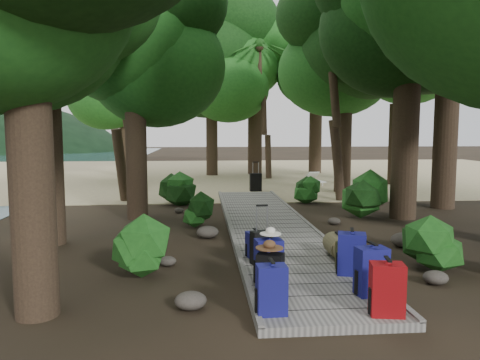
{
  "coord_description": "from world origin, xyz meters",
  "views": [
    {
      "loc": [
        -1.64,
        -10.1,
        2.37
      ],
      "look_at": [
        -0.55,
        2.89,
        1.0
      ],
      "focal_mm": 35.0,
      "sensor_mm": 36.0,
      "label": 1
    }
  ],
  "objects_px": {
    "backpack_right_d": "(348,254)",
    "kayak": "(181,180)",
    "backpack_right_b": "(371,269)",
    "backpack_left_b": "(270,272)",
    "backpack_left_d": "(256,243)",
    "suitcase_on_boardwalk": "(262,247)",
    "backpack_left_c": "(269,259)",
    "duffel_right_khaki": "(338,246)",
    "backpack_right_a": "(387,286)",
    "lone_suitcase_on_sand": "(256,182)",
    "backpack_right_c": "(352,252)",
    "sun_lounger": "(315,179)",
    "backpack_left_a": "(272,287)"
  },
  "relations": [
    {
      "from": "backpack_left_c",
      "to": "backpack_right_c",
      "type": "bearing_deg",
      "value": 5.79
    },
    {
      "from": "backpack_left_c",
      "to": "suitcase_on_boardwalk",
      "type": "bearing_deg",
      "value": 81.22
    },
    {
      "from": "backpack_right_a",
      "to": "duffel_right_khaki",
      "type": "bearing_deg",
      "value": 96.48
    },
    {
      "from": "backpack_right_a",
      "to": "backpack_left_d",
      "type": "bearing_deg",
      "value": 124.98
    },
    {
      "from": "sun_lounger",
      "to": "backpack_left_d",
      "type": "bearing_deg",
      "value": -120.85
    },
    {
      "from": "lone_suitcase_on_sand",
      "to": "backpack_left_c",
      "type": "bearing_deg",
      "value": -100.41
    },
    {
      "from": "backpack_right_c",
      "to": "sun_lounger",
      "type": "distance_m",
      "value": 13.32
    },
    {
      "from": "backpack_right_d",
      "to": "kayak",
      "type": "distance_m",
      "value": 14.17
    },
    {
      "from": "backpack_left_b",
      "to": "sun_lounger",
      "type": "distance_m",
      "value": 14.45
    },
    {
      "from": "backpack_right_d",
      "to": "lone_suitcase_on_sand",
      "type": "xyz_separation_m",
      "value": [
        -0.24,
        10.86,
        -0.01
      ]
    },
    {
      "from": "backpack_left_b",
      "to": "backpack_right_c",
      "type": "distance_m",
      "value": 1.63
    },
    {
      "from": "lone_suitcase_on_sand",
      "to": "backpack_right_a",
      "type": "bearing_deg",
      "value": -94.12
    },
    {
      "from": "backpack_right_b",
      "to": "sun_lounger",
      "type": "bearing_deg",
      "value": 72.41
    },
    {
      "from": "backpack_right_b",
      "to": "backpack_left_b",
      "type": "bearing_deg",
      "value": 168.24
    },
    {
      "from": "backpack_right_a",
      "to": "backpack_left_c",
      "type": "bearing_deg",
      "value": 144.1
    },
    {
      "from": "backpack_right_b",
      "to": "lone_suitcase_on_sand",
      "type": "bearing_deg",
      "value": 84.18
    },
    {
      "from": "backpack_left_a",
      "to": "backpack_left_b",
      "type": "height_order",
      "value": "backpack_left_a"
    },
    {
      "from": "suitcase_on_boardwalk",
      "to": "backpack_left_a",
      "type": "bearing_deg",
      "value": -113.0
    },
    {
      "from": "lone_suitcase_on_sand",
      "to": "kayak",
      "type": "xyz_separation_m",
      "value": [
        -3.04,
        2.93,
        -0.18
      ]
    },
    {
      "from": "sun_lounger",
      "to": "lone_suitcase_on_sand",
      "type": "bearing_deg",
      "value": -157.8
    },
    {
      "from": "suitcase_on_boardwalk",
      "to": "backpack_right_a",
      "type": "bearing_deg",
      "value": -80.89
    },
    {
      "from": "kayak",
      "to": "sun_lounger",
      "type": "xyz_separation_m",
      "value": [
        5.91,
        -0.97,
        0.09
      ]
    },
    {
      "from": "backpack_left_b",
      "to": "backpack_right_d",
      "type": "relative_size",
      "value": 1.25
    },
    {
      "from": "backpack_right_b",
      "to": "backpack_left_d",
      "type": "bearing_deg",
      "value": 116.12
    },
    {
      "from": "backpack_right_b",
      "to": "duffel_right_khaki",
      "type": "xyz_separation_m",
      "value": [
        0.11,
        1.94,
        -0.17
      ]
    },
    {
      "from": "backpack_left_c",
      "to": "duffel_right_khaki",
      "type": "xyz_separation_m",
      "value": [
        1.44,
        1.32,
        -0.17
      ]
    },
    {
      "from": "backpack_right_a",
      "to": "backpack_right_d",
      "type": "relative_size",
      "value": 1.4
    },
    {
      "from": "backpack_left_b",
      "to": "sun_lounger",
      "type": "relative_size",
      "value": 0.39
    },
    {
      "from": "backpack_left_d",
      "to": "duffel_right_khaki",
      "type": "xyz_separation_m",
      "value": [
        1.46,
        -0.15,
        -0.05
      ]
    },
    {
      "from": "backpack_right_a",
      "to": "backpack_right_d",
      "type": "distance_m",
      "value": 1.87
    },
    {
      "from": "backpack_left_a",
      "to": "backpack_left_d",
      "type": "height_order",
      "value": "backpack_left_a"
    },
    {
      "from": "lone_suitcase_on_sand",
      "to": "kayak",
      "type": "distance_m",
      "value": 4.22
    },
    {
      "from": "backpack_left_b",
      "to": "backpack_right_b",
      "type": "relative_size",
      "value": 0.87
    },
    {
      "from": "backpack_left_c",
      "to": "backpack_right_b",
      "type": "bearing_deg",
      "value": -32.03
    },
    {
      "from": "backpack_left_b",
      "to": "lone_suitcase_on_sand",
      "type": "xyz_separation_m",
      "value": [
        1.19,
        11.9,
        -0.07
      ]
    },
    {
      "from": "backpack_left_d",
      "to": "suitcase_on_boardwalk",
      "type": "xyz_separation_m",
      "value": [
        0.05,
        -0.45,
        0.03
      ]
    },
    {
      "from": "sun_lounger",
      "to": "backpack_right_a",
      "type": "bearing_deg",
      "value": -112.69
    },
    {
      "from": "backpack_right_b",
      "to": "suitcase_on_boardwalk",
      "type": "bearing_deg",
      "value": 121.65
    },
    {
      "from": "backpack_right_c",
      "to": "backpack_right_d",
      "type": "height_order",
      "value": "backpack_right_c"
    },
    {
      "from": "duffel_right_khaki",
      "to": "lone_suitcase_on_sand",
      "type": "relative_size",
      "value": 0.86
    },
    {
      "from": "backpack_right_b",
      "to": "lone_suitcase_on_sand",
      "type": "distance_m",
      "value": 12.03
    },
    {
      "from": "lone_suitcase_on_sand",
      "to": "backpack_left_d",
      "type": "bearing_deg",
      "value": -101.36
    },
    {
      "from": "backpack_right_d",
      "to": "duffel_right_khaki",
      "type": "height_order",
      "value": "backpack_right_d"
    },
    {
      "from": "backpack_left_b",
      "to": "sun_lounger",
      "type": "xyz_separation_m",
      "value": [
        4.07,
        13.86,
        -0.16
      ]
    },
    {
      "from": "backpack_right_d",
      "to": "backpack_right_a",
      "type": "bearing_deg",
      "value": -107.39
    },
    {
      "from": "backpack_left_d",
      "to": "backpack_right_b",
      "type": "bearing_deg",
      "value": -70.31
    },
    {
      "from": "backpack_left_b",
      "to": "backpack_left_c",
      "type": "relative_size",
      "value": 0.88
    },
    {
      "from": "backpack_right_d",
      "to": "lone_suitcase_on_sand",
      "type": "height_order",
      "value": "lone_suitcase_on_sand"
    },
    {
      "from": "backpack_left_b",
      "to": "duffel_right_khaki",
      "type": "bearing_deg",
      "value": 73.75
    },
    {
      "from": "backpack_left_c",
      "to": "duffel_right_khaki",
      "type": "bearing_deg",
      "value": 35.4
    }
  ]
}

